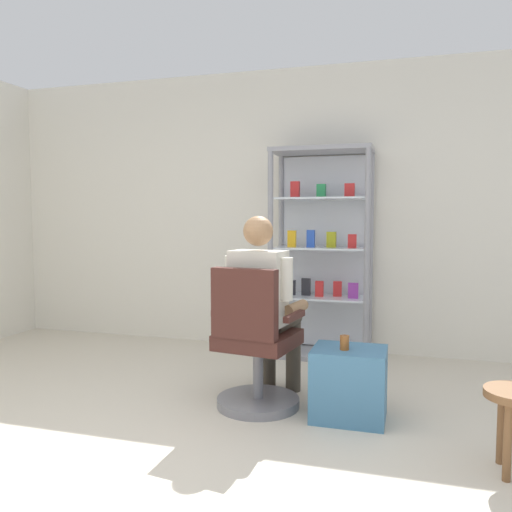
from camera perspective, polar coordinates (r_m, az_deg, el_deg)
ground_plane at (r=2.64m, az=-13.53°, el=-24.88°), size 7.20×7.20×0.00m
back_wall at (r=5.12m, az=3.32°, el=5.05°), size 6.00×0.10×2.70m
display_cabinet_main at (r=4.82m, az=7.28°, el=0.45°), size 0.90×0.45×1.90m
office_chair at (r=3.51m, az=-0.15°, el=-10.39°), size 0.60×0.56×0.96m
seated_shopkeeper at (r=3.58m, az=0.97°, el=-4.85°), size 0.53×0.60×1.29m
storage_crate at (r=3.45m, az=10.16°, el=-13.62°), size 0.46×0.38×0.45m
tea_glass at (r=3.34m, az=9.69°, el=-9.35°), size 0.06×0.06×0.09m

